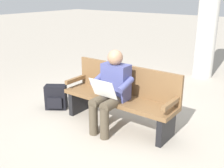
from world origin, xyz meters
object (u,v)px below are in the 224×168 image
(bench_near, at_px, (121,95))
(support_pillar, at_px, (209,11))
(backpack, at_px, (56,97))
(person_seated, at_px, (111,89))

(bench_near, height_order, support_pillar, support_pillar)
(backpack, height_order, support_pillar, support_pillar)
(bench_near, distance_m, support_pillar, 3.36)
(bench_near, bearing_deg, person_seated, 88.19)
(backpack, xyz_separation_m, support_pillar, (-1.37, -3.41, 1.32))
(bench_near, height_order, backpack, bench_near)
(bench_near, relative_size, backpack, 4.27)
(person_seated, bearing_deg, backpack, -0.30)
(person_seated, bearing_deg, support_pillar, -92.49)
(bench_near, xyz_separation_m, person_seated, (0.01, 0.23, 0.17))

